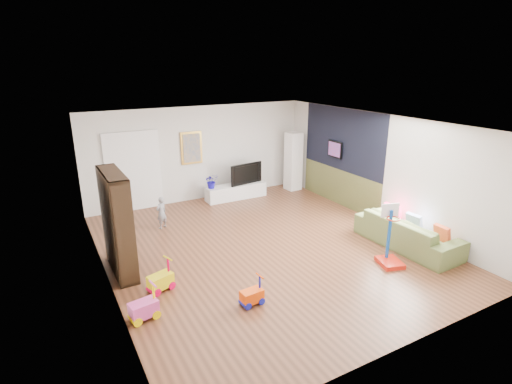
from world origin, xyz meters
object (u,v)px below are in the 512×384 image
sofa (407,232)px  basketball_hoop (393,236)px  media_console (236,191)px  bookshelf (117,223)px

sofa → basketball_hoop: bearing=112.7°
media_console → bookshelf: 4.82m
sofa → basketball_hoop: (-0.94, -0.42, 0.28)m
media_console → sofa: 5.07m
bookshelf → sofa: 6.02m
bookshelf → media_console: bearing=35.5°
media_console → basketball_hoop: bearing=-79.9°
sofa → bookshelf: bearing=69.7°
media_console → sofa: sofa is taller
sofa → basketball_hoop: size_ratio=1.87×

